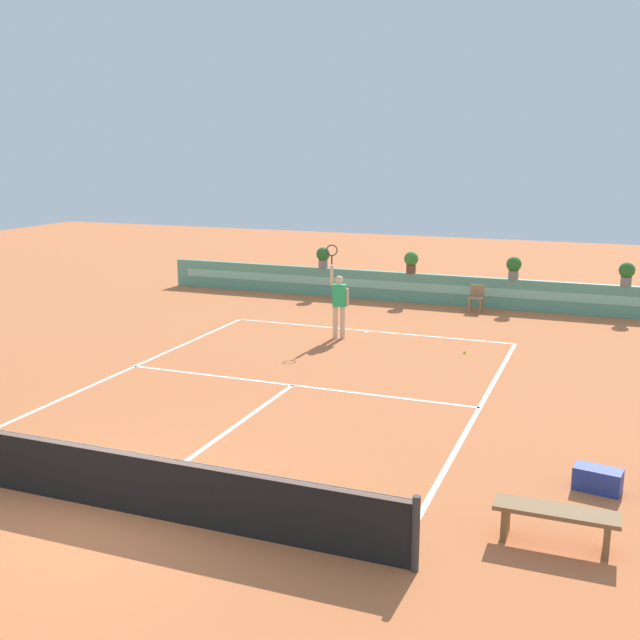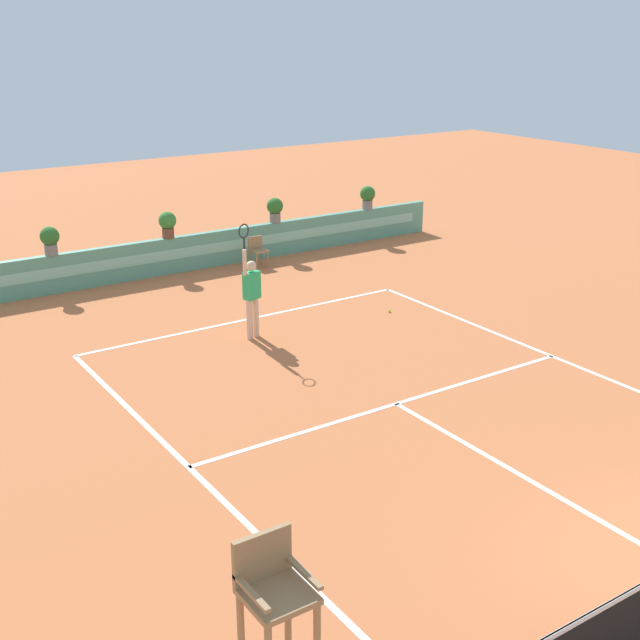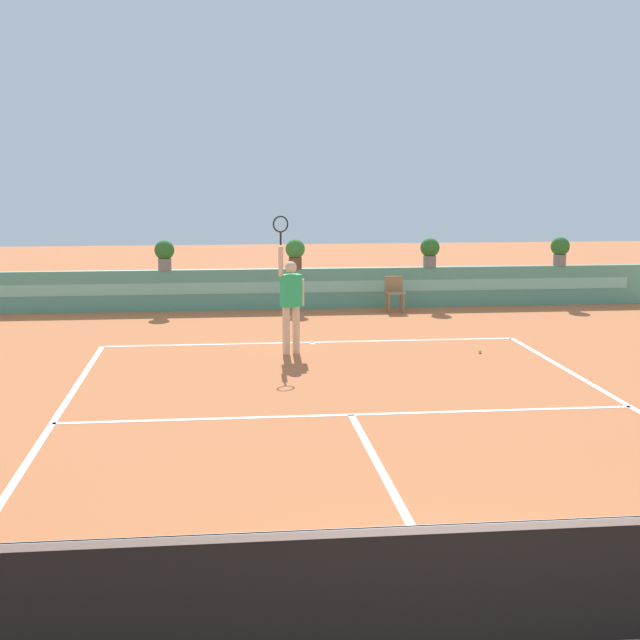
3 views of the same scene
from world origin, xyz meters
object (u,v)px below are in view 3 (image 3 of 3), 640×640
object	(u,v)px
potted_plant_left	(164,253)
potted_plant_right	(430,250)
ball_kid_chair	(395,292)
potted_plant_far_right	(560,249)
tennis_player	(291,298)
potted_plant_centre	(295,252)
tennis_ball_near_baseline	(480,352)

from	to	relation	value
potted_plant_left	potted_plant_right	world-z (taller)	same
ball_kid_chair	potted_plant_far_right	distance (m)	4.55
tennis_player	potted_plant_right	xyz separation A→B (m)	(3.92, 5.61, 0.36)
tennis_player	potted_plant_centre	xyz separation A→B (m)	(0.55, 5.61, 0.36)
ball_kid_chair	tennis_ball_near_baseline	world-z (taller)	ball_kid_chair
tennis_player	potted_plant_centre	bearing A→B (deg)	84.39
potted_plant_right	ball_kid_chair	bearing A→B (deg)	-144.42
ball_kid_chair	potted_plant_left	bearing A→B (deg)	172.45
tennis_ball_near_baseline	potted_plant_right	xyz separation A→B (m)	(0.39, 5.94, 1.38)
tennis_ball_near_baseline	potted_plant_right	size ratio (longest dim) A/B	0.09
potted_plant_centre	potted_plant_right	distance (m)	3.37
potted_plant_centre	tennis_ball_near_baseline	bearing A→B (deg)	-63.30
ball_kid_chair	potted_plant_far_right	world-z (taller)	potted_plant_far_right
tennis_player	potted_plant_far_right	bearing A→B (deg)	37.57
potted_plant_left	potted_plant_centre	world-z (taller)	same
tennis_ball_near_baseline	potted_plant_far_right	xyz separation A→B (m)	(3.75, 5.94, 1.38)
tennis_ball_near_baseline	potted_plant_centre	bearing A→B (deg)	116.70
ball_kid_chair	tennis_player	xyz separation A→B (m)	(-2.90, -4.87, 0.57)
tennis_player	potted_plant_right	world-z (taller)	tennis_player
ball_kid_chair	tennis_ball_near_baseline	size ratio (longest dim) A/B	12.50
tennis_player	potted_plant_centre	distance (m)	5.65
potted_plant_left	tennis_player	bearing A→B (deg)	-64.95
ball_kid_chair	potted_plant_centre	xyz separation A→B (m)	(-2.35, 0.73, 0.93)
tennis_ball_near_baseline	potted_plant_centre	size ratio (longest dim) A/B	0.09
tennis_ball_near_baseline	potted_plant_left	distance (m)	8.66
tennis_player	tennis_ball_near_baseline	world-z (taller)	tennis_player
tennis_ball_near_baseline	potted_plant_centre	distance (m)	6.79
tennis_player	tennis_ball_near_baseline	size ratio (longest dim) A/B	38.01
potted_plant_right	potted_plant_centre	bearing A→B (deg)	180.00
ball_kid_chair	tennis_ball_near_baseline	bearing A→B (deg)	-83.04
tennis_ball_near_baseline	potted_plant_far_right	world-z (taller)	potted_plant_far_right
tennis_player	potted_plant_left	bearing A→B (deg)	115.05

